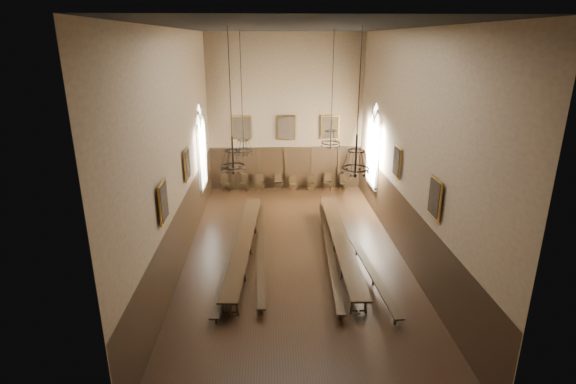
{
  "coord_description": "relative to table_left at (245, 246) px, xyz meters",
  "views": [
    {
      "loc": [
        -1.01,
        -17.03,
        8.59
      ],
      "look_at": [
        -0.19,
        1.5,
        2.27
      ],
      "focal_mm": 28.0,
      "sensor_mm": 36.0,
      "label": 1
    }
  ],
  "objects": [
    {
      "name": "bench_left_inner",
      "position": [
        0.67,
        -0.02,
        -0.11
      ],
      "size": [
        0.45,
        9.42,
        0.42
      ],
      "rotation": [
        0.0,
        0.0,
        0.02
      ],
      "color": "black",
      "rests_on": "floor"
    },
    {
      "name": "wall_left",
      "position": [
        -2.44,
        -0.06,
        4.12
      ],
      "size": [
        0.02,
        18.0,
        9.0
      ],
      "primitive_type": "cube",
      "color": "#7C664C",
      "rests_on": "ground"
    },
    {
      "name": "portrait_right_0",
      "position": [
        6.45,
        0.94,
        3.32
      ],
      "size": [
        0.12,
        1.0,
        1.3
      ],
      "color": "#A97628",
      "rests_on": "wall_right"
    },
    {
      "name": "chandelier_back_left",
      "position": [
        -0.08,
        2.77,
        3.82
      ],
      "size": [
        0.78,
        0.78,
        5.34
      ],
      "color": "black",
      "rests_on": "ceiling"
    },
    {
      "name": "wall_right",
      "position": [
        6.58,
        -0.06,
        4.12
      ],
      "size": [
        0.02,
        18.0,
        9.0
      ],
      "primitive_type": "cube",
      "color": "#7C664C",
      "rests_on": "ground"
    },
    {
      "name": "wall_back",
      "position": [
        2.07,
        8.95,
        4.12
      ],
      "size": [
        9.0,
        0.02,
        9.0
      ],
      "primitive_type": "cube",
      "color": "#7C664C",
      "rests_on": "ground"
    },
    {
      "name": "table_right",
      "position": [
        4.0,
        -0.02,
        0.01
      ],
      "size": [
        0.83,
        9.88,
        0.77
      ],
      "rotation": [
        0.0,
        0.0,
        -0.01
      ],
      "color": "black",
      "rests_on": "floor"
    },
    {
      "name": "bench_right_inner",
      "position": [
        3.53,
        -0.27,
        -0.1
      ],
      "size": [
        0.82,
        9.8,
        0.44
      ],
      "rotation": [
        0.0,
        0.0,
        -0.05
      ],
      "color": "black",
      "rests_on": "floor"
    },
    {
      "name": "chandelier_front_right",
      "position": [
        3.91,
        -2.99,
        4.48
      ],
      "size": [
        0.91,
        0.91,
        4.59
      ],
      "color": "black",
      "rests_on": "ceiling"
    },
    {
      "name": "table_left",
      "position": [
        0.0,
        0.0,
        0.0
      ],
      "size": [
        1.28,
        9.73,
        0.76
      ],
      "rotation": [
        0.0,
        0.0,
        -0.06
      ],
      "color": "black",
      "rests_on": "floor"
    },
    {
      "name": "window_right",
      "position": [
        6.5,
        5.44,
        3.02
      ],
      "size": [
        0.2,
        2.2,
        4.6
      ],
      "primitive_type": null,
      "color": "white",
      "rests_on": "wall_right"
    },
    {
      "name": "chair_7",
      "position": [
        5.5,
        8.43,
        -0.11
      ],
      "size": [
        0.41,
        0.41,
        0.9
      ],
      "rotation": [
        0.0,
        0.0,
        0.03
      ],
      "color": "black",
      "rests_on": "floor"
    },
    {
      "name": "chair_0",
      "position": [
        -1.53,
        8.47,
        -0.08
      ],
      "size": [
        0.57,
        0.57,
        1.0
      ],
      "rotation": [
        0.0,
        0.0,
        0.35
      ],
      "color": "black",
      "rests_on": "floor"
    },
    {
      "name": "chandelier_front_left",
      "position": [
        -0.15,
        -2.34,
        4.45
      ],
      "size": [
        0.83,
        0.83,
        4.63
      ],
      "color": "black",
      "rests_on": "ceiling"
    },
    {
      "name": "wall_front",
      "position": [
        2.07,
        -9.07,
        4.12
      ],
      "size": [
        9.0,
        0.02,
        9.0
      ],
      "primitive_type": "cube",
      "color": "#7C664C",
      "rests_on": "ground"
    },
    {
      "name": "chair_4",
      "position": [
        2.51,
        8.47,
        -0.12
      ],
      "size": [
        0.4,
        0.4,
        0.87
      ],
      "rotation": [
        0.0,
        0.0,
        0.05
      ],
      "color": "black",
      "rests_on": "floor"
    },
    {
      "name": "window_left",
      "position": [
        -2.36,
        5.44,
        3.02
      ],
      "size": [
        0.2,
        2.2,
        4.6
      ],
      "primitive_type": null,
      "color": "white",
      "rests_on": "wall_left"
    },
    {
      "name": "bench_right_outer",
      "position": [
        4.68,
        -0.27,
        -0.08
      ],
      "size": [
        0.98,
        10.55,
        0.47
      ],
      "rotation": [
        0.0,
        0.0,
        0.06
      ],
      "color": "black",
      "rests_on": "floor"
    },
    {
      "name": "portrait_right_1",
      "position": [
        6.45,
        -3.56,
        3.32
      ],
      "size": [
        0.12,
        1.0,
        1.3
      ],
      "color": "#A97628",
      "rests_on": "wall_right"
    },
    {
      "name": "floor",
      "position": [
        2.07,
        -0.06,
        -0.39
      ],
      "size": [
        9.0,
        18.0,
        0.02
      ],
      "primitive_type": "cube",
      "color": "black",
      "rests_on": "ground"
    },
    {
      "name": "chair_6",
      "position": [
        4.56,
        8.44,
        -0.07
      ],
      "size": [
        0.52,
        0.52,
        1.03
      ],
      "rotation": [
        0.0,
        0.0,
        -0.15
      ],
      "color": "black",
      "rests_on": "floor"
    },
    {
      "name": "portrait_back_2",
      "position": [
        4.67,
        8.82,
        3.32
      ],
      "size": [
        1.1,
        0.12,
        1.4
      ],
      "color": "#A97628",
      "rests_on": "wall_back"
    },
    {
      "name": "chandelier_back_right",
      "position": [
        3.86,
        2.57,
        4.14
      ],
      "size": [
        0.85,
        0.85,
        4.97
      ],
      "color": "black",
      "rests_on": "ceiling"
    },
    {
      "name": "ceiling",
      "position": [
        2.07,
        -0.06,
        8.63
      ],
      "size": [
        9.0,
        18.0,
        0.02
      ],
      "primitive_type": "cube",
      "color": "black",
      "rests_on": "ground"
    },
    {
      "name": "chair_1",
      "position": [
        -0.43,
        8.45,
        -0.07
      ],
      "size": [
        0.57,
        0.57,
        1.02
      ],
      "rotation": [
        0.0,
        0.0,
        -0.31
      ],
      "color": "black",
      "rests_on": "floor"
    },
    {
      "name": "portrait_back_0",
      "position": [
        -0.53,
        8.82,
        3.32
      ],
      "size": [
        1.1,
        0.12,
        1.4
      ],
      "color": "#A97628",
      "rests_on": "wall_back"
    },
    {
      "name": "bench_left_outer",
      "position": [
        -0.46,
        -0.12,
        -0.09
      ],
      "size": [
        0.8,
        10.22,
        0.46
      ],
      "rotation": [
        0.0,
        0.0,
        -0.05
      ],
      "color": "black",
      "rests_on": "floor"
    },
    {
      "name": "portrait_back_1",
      "position": [
        2.07,
        8.82,
        3.32
      ],
      "size": [
        1.1,
        0.12,
        1.4
      ],
      "color": "#A97628",
      "rests_on": "wall_back"
    },
    {
      "name": "portrait_left_0",
      "position": [
        -2.31,
        0.94,
        3.32
      ],
      "size": [
        0.12,
        1.0,
        1.3
      ],
      "color": "#A97628",
      "rests_on": "wall_left"
    },
    {
      "name": "portrait_left_1",
      "position": [
        -2.31,
        -3.56,
        3.32
      ],
      "size": [
        0.12,
        1.0,
        1.3
      ],
      "color": "#A97628",
      "rests_on": "wall_left"
    },
    {
      "name": "chair_5",
      "position": [
        3.58,
        8.46,
        -0.12
      ],
      "size": [
        0.43,
        0.43,
        0.86
      ],
      "rotation": [
        0.0,
        0.0,
        -0.14
      ],
      "color": "black",
      "rests_on": "floor"
    },
    {
      "name": "chair_3",
      "position": [
        1.64,
        8.5,
        -0.09
      ],
      "size": [
        0.5,
        0.5,
        0.96
      ],
      "rotation": [
        0.0,
        0.0,
        0.22
      ],
      "color": "black",
      "rests_on": "floor"
    },
    {
      "name": "wainscot_panelling",
      "position": [
        2.07,
        -0.06,
        0.87
      ],
      "size": [
        9.0,
        18.0,
        2.5
      ],
      "primitive_type": null,
      "color": "black",
      "rests_on": "floor"
    },
    {
      "name": "chair_2",
      "position": [
        0.49,
        8.44,
        -0.07
      ],
      "size": [
        0.5,
        0.5,
        1.03
      ],
      "rotation": [
        0.0,
        0.0,
        -0.1
      ],
      "color": "black",
      "rests_on": "floor"
    }
  ]
}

